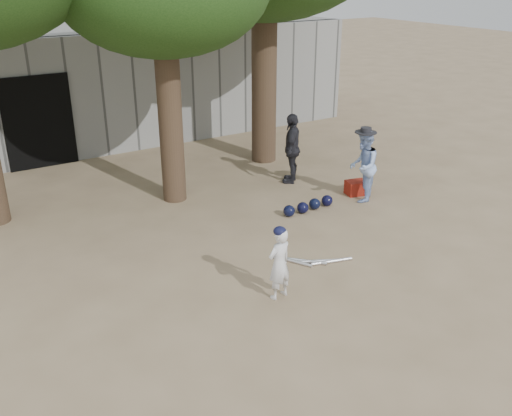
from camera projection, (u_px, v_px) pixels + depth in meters
ground at (258, 298)px, 8.44m from camera, size 70.00×70.00×0.00m
boy_player at (279, 264)px, 8.25m from camera, size 0.44×0.33×1.11m
spectator_blue at (363, 166)px, 11.66m from camera, size 0.91×0.90×1.49m
spectator_dark at (292, 148)px, 12.65m from camera, size 0.92×0.93×1.57m
red_bag at (356, 188)px, 12.18m from camera, size 0.48×0.41×0.30m
back_building at (60, 83)px, 15.88m from camera, size 16.00×5.24×3.00m
helmet_row at (309, 206)px, 11.36m from camera, size 1.19×0.26×0.23m
bat_pile at (312, 261)px, 9.43m from camera, size 1.09×0.81×0.06m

